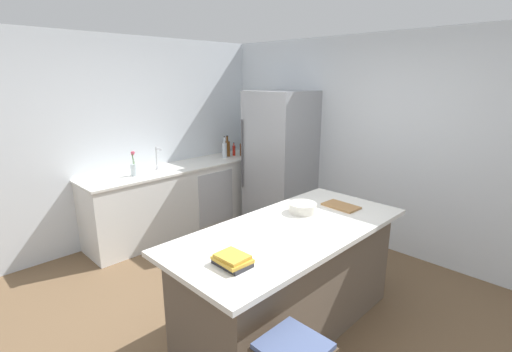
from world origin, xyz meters
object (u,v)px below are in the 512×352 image
object	(u,v)px
refrigerator	(280,160)
cutting_board	(341,206)
cookbook_stack	(232,260)
mixing_bowl	(303,208)
kitchen_island	(290,277)
gin_bottle	(248,145)
whiskey_bottle	(227,148)
soda_bottle	(225,150)
syrup_bottle	(242,149)
sink_faucet	(157,158)
flower_vase	(134,168)
hot_sauce_bottle	(234,150)
olive_oil_bottle	(243,147)

from	to	relation	value
refrigerator	cutting_board	bearing A→B (deg)	-30.48
cookbook_stack	mixing_bowl	bearing A→B (deg)	103.92
kitchen_island	gin_bottle	size ratio (longest dim) A/B	6.51
refrigerator	whiskey_bottle	size ratio (longest dim) A/B	6.03
kitchen_island	refrigerator	xyz separation A→B (m)	(-1.56, 1.64, 0.50)
kitchen_island	gin_bottle	bearing A→B (deg)	142.97
soda_bottle	gin_bottle	bearing A→B (deg)	89.76
refrigerator	gin_bottle	bearing A→B (deg)	168.56
gin_bottle	cutting_board	bearing A→B (deg)	-24.46
whiskey_bottle	soda_bottle	distance (m)	0.11
mixing_bowl	cutting_board	distance (m)	0.40
syrup_bottle	whiskey_bottle	bearing A→B (deg)	-123.57
gin_bottle	syrup_bottle	size ratio (longest dim) A/B	1.22
cutting_board	mixing_bowl	bearing A→B (deg)	-115.00
cookbook_stack	sink_faucet	bearing A→B (deg)	159.36
syrup_bottle	flower_vase	bearing A→B (deg)	-92.26
hot_sauce_bottle	gin_bottle	bearing A→B (deg)	85.23
olive_oil_bottle	cookbook_stack	size ratio (longest dim) A/B	1.23
flower_vase	mixing_bowl	xyz separation A→B (m)	(2.24, 0.48, -0.06)
refrigerator	gin_bottle	world-z (taller)	refrigerator
flower_vase	gin_bottle	world-z (taller)	gin_bottle
sink_faucet	olive_oil_bottle	world-z (taller)	sink_faucet
gin_bottle	cookbook_stack	size ratio (longest dim) A/B	1.35
sink_faucet	syrup_bottle	bearing A→B (deg)	84.10
hot_sauce_bottle	soda_bottle	xyz separation A→B (m)	(0.02, -0.21, 0.04)
kitchen_island	flower_vase	xyz separation A→B (m)	(-2.39, -0.13, 0.55)
syrup_bottle	mixing_bowl	bearing A→B (deg)	-30.38
whiskey_bottle	refrigerator	bearing A→B (deg)	13.45
soda_bottle	mixing_bowl	xyz separation A→B (m)	(2.25, -0.99, -0.08)
refrigerator	sink_faucet	distance (m)	1.67
olive_oil_bottle	cookbook_stack	bearing A→B (deg)	-44.15
whiskey_bottle	olive_oil_bottle	bearing A→B (deg)	83.19
sink_faucet	hot_sauce_bottle	size ratio (longest dim) A/B	1.48
cookbook_stack	mixing_bowl	size ratio (longest dim) A/B	0.97
hot_sauce_bottle	cookbook_stack	bearing A→B (deg)	-41.85
olive_oil_bottle	syrup_bottle	size ratio (longest dim) A/B	1.11
kitchen_island	gin_bottle	distance (m)	3.06
sink_faucet	hot_sauce_bottle	world-z (taller)	sink_faucet
soda_bottle	flower_vase	bearing A→B (deg)	-89.71
refrigerator	kitchen_island	bearing A→B (deg)	-46.40
gin_bottle	olive_oil_bottle	distance (m)	0.09
flower_vase	cookbook_stack	distance (m)	2.58
cookbook_stack	mixing_bowl	world-z (taller)	mixing_bowl
flower_vase	hot_sauce_bottle	world-z (taller)	flower_vase
sink_faucet	cookbook_stack	distance (m)	2.76
flower_vase	soda_bottle	distance (m)	1.46
syrup_bottle	mixing_bowl	xyz separation A→B (m)	(2.17, -1.27, -0.06)
sink_faucet	hot_sauce_bottle	bearing A→B (deg)	87.99
olive_oil_bottle	cutting_board	bearing A→B (deg)	-22.54
sink_faucet	cutting_board	world-z (taller)	sink_faucet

